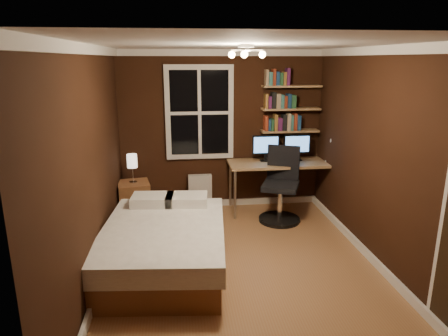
{
  "coord_description": "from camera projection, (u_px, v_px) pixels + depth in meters",
  "views": [
    {
      "loc": [
        -0.69,
        -4.14,
        2.36
      ],
      "look_at": [
        -0.16,
        0.45,
        1.09
      ],
      "focal_mm": 32.0,
      "sensor_mm": 36.0,
      "label": 1
    }
  ],
  "objects": [
    {
      "name": "floor",
      "position": [
        242.0,
        268.0,
        4.67
      ],
      "size": [
        4.2,
        4.2,
        0.0
      ],
      "primitive_type": "plane",
      "color": "#93603A",
      "rests_on": "ground"
    },
    {
      "name": "wall_back",
      "position": [
        222.0,
        131.0,
        6.35
      ],
      "size": [
        3.2,
        0.04,
        2.5
      ],
      "primitive_type": "cube",
      "color": "black",
      "rests_on": "ground"
    },
    {
      "name": "wall_left",
      "position": [
        92.0,
        169.0,
        4.16
      ],
      "size": [
        0.04,
        4.2,
        2.5
      ],
      "primitive_type": "cube",
      "color": "black",
      "rests_on": "ground"
    },
    {
      "name": "wall_right",
      "position": [
        382.0,
        160.0,
        4.52
      ],
      "size": [
        0.04,
        4.2,
        2.5
      ],
      "primitive_type": "cube",
      "color": "black",
      "rests_on": "ground"
    },
    {
      "name": "ceiling",
      "position": [
        245.0,
        44.0,
        4.01
      ],
      "size": [
        3.2,
        4.2,
        0.02
      ],
      "primitive_type": "cube",
      "color": "white",
      "rests_on": "wall_back"
    },
    {
      "name": "window",
      "position": [
        199.0,
        113.0,
        6.2
      ],
      "size": [
        1.06,
        0.06,
        1.46
      ],
      "primitive_type": "cube",
      "color": "silver",
      "rests_on": "wall_back"
    },
    {
      "name": "ceiling_fixture",
      "position": [
        246.0,
        55.0,
        3.94
      ],
      "size": [
        0.44,
        0.44,
        0.18
      ],
      "primitive_type": null,
      "color": "beige",
      "rests_on": "ceiling"
    },
    {
      "name": "bookshelf_lower",
      "position": [
        290.0,
        131.0,
        6.35
      ],
      "size": [
        0.92,
        0.22,
        0.03
      ],
      "primitive_type": "cube",
      "color": "#9E7F4C",
      "rests_on": "wall_back"
    },
    {
      "name": "books_row_lower",
      "position": [
        290.0,
        123.0,
        6.32
      ],
      "size": [
        0.6,
        0.16,
        0.23
      ],
      "primitive_type": null,
      "color": "maroon",
      "rests_on": "bookshelf_lower"
    },
    {
      "name": "bookshelf_middle",
      "position": [
        291.0,
        109.0,
        6.26
      ],
      "size": [
        0.92,
        0.22,
        0.03
      ],
      "primitive_type": "cube",
      "color": "#9E7F4C",
      "rests_on": "wall_back"
    },
    {
      "name": "books_row_middle",
      "position": [
        291.0,
        101.0,
        6.23
      ],
      "size": [
        0.48,
        0.16,
        0.23
      ],
      "primitive_type": null,
      "color": "navy",
      "rests_on": "bookshelf_middle"
    },
    {
      "name": "bookshelf_upper",
      "position": [
        292.0,
        86.0,
        6.17
      ],
      "size": [
        0.92,
        0.22,
        0.03
      ],
      "primitive_type": "cube",
      "color": "#9E7F4C",
      "rests_on": "wall_back"
    },
    {
      "name": "books_row_upper",
      "position": [
        292.0,
        78.0,
        6.13
      ],
      "size": [
        0.42,
        0.16,
        0.23
      ],
      "primitive_type": null,
      "color": "#235331",
      "rests_on": "bookshelf_upper"
    },
    {
      "name": "bed",
      "position": [
        164.0,
        245.0,
        4.62
      ],
      "size": [
        1.54,
        2.02,
        0.65
      ],
      "rotation": [
        0.0,
        0.0,
        -0.09
      ],
      "color": "brown",
      "rests_on": "ground"
    },
    {
      "name": "nightstand",
      "position": [
        135.0,
        200.0,
        6.06
      ],
      "size": [
        0.53,
        0.53,
        0.57
      ],
      "primitive_type": "cube",
      "rotation": [
        0.0,
        0.0,
        0.17
      ],
      "color": "brown",
      "rests_on": "ground"
    },
    {
      "name": "bedside_lamp",
      "position": [
        133.0,
        169.0,
        5.93
      ],
      "size": [
        0.15,
        0.15,
        0.44
      ],
      "primitive_type": null,
      "color": "beige",
      "rests_on": "nightstand"
    },
    {
      "name": "radiator",
      "position": [
        200.0,
        192.0,
        6.46
      ],
      "size": [
        0.37,
        0.13,
        0.56
      ],
      "primitive_type": "cube",
      "color": "silver",
      "rests_on": "ground"
    },
    {
      "name": "desk",
      "position": [
        282.0,
        166.0,
        6.26
      ],
      "size": [
        1.68,
        0.63,
        0.8
      ],
      "color": "#9E7F4C",
      "rests_on": "ground"
    },
    {
      "name": "monitor_left",
      "position": [
        266.0,
        148.0,
        6.25
      ],
      "size": [
        0.43,
        0.12,
        0.41
      ],
      "primitive_type": null,
      "color": "black",
      "rests_on": "desk"
    },
    {
      "name": "monitor_right",
      "position": [
        297.0,
        148.0,
        6.3
      ],
      "size": [
        0.43,
        0.12,
        0.41
      ],
      "primitive_type": null,
      "color": "black",
      "rests_on": "desk"
    },
    {
      "name": "desk_lamp",
      "position": [
        331.0,
        149.0,
        6.13
      ],
      "size": [
        0.14,
        0.32,
        0.44
      ],
      "primitive_type": null,
      "color": "silver",
      "rests_on": "desk"
    },
    {
      "name": "office_chair",
      "position": [
        281.0,
        192.0,
        5.95
      ],
      "size": [
        0.65,
        0.65,
        1.11
      ],
      "rotation": [
        0.0,
        0.0,
        -0.4
      ],
      "color": "black",
      "rests_on": "ground"
    }
  ]
}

